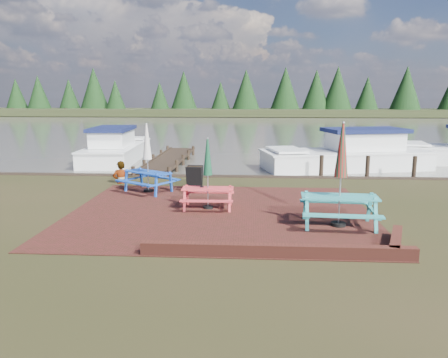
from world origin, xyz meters
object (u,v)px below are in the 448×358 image
object	(u,v)px
jetty	(169,159)
boat_near	(349,156)
chalkboard	(195,178)
boat_jetty	(116,150)
picnic_table_blue	(148,169)
picnic_table_teal	(340,191)
picnic_table_red	(208,185)
person	(120,161)

from	to	relation	value
jetty	boat_near	xyz separation A→B (m)	(9.32, -0.82, 0.36)
chalkboard	jetty	world-z (taller)	chalkboard
boat_jetty	boat_near	world-z (taller)	boat_near
picnic_table_blue	boat_near	size ratio (longest dim) A/B	0.28
picnic_table_teal	jetty	world-z (taller)	picnic_table_teal
picnic_table_teal	boat_near	xyz separation A→B (m)	(2.53, 10.62, -0.51)
picnic_table_teal	boat_near	world-z (taller)	picnic_table_teal
picnic_table_teal	boat_jetty	size ratio (longest dim) A/B	0.37
picnic_table_blue	picnic_table_red	bearing A→B (deg)	-10.11
picnic_table_blue	boat_jetty	size ratio (longest dim) A/B	0.33
picnic_table_blue	person	distance (m)	2.14
picnic_table_blue	chalkboard	size ratio (longest dim) A/B	2.63
jetty	boat_near	world-z (taller)	boat_near
picnic_table_teal	jetty	xyz separation A→B (m)	(-6.79, 11.44, -0.86)
picnic_table_red	jetty	distance (m)	10.31
picnic_table_teal	boat_jetty	world-z (taller)	picnic_table_teal
boat_near	person	bearing A→B (deg)	103.93
picnic_table_teal	picnic_table_blue	distance (m)	7.26
picnic_table_red	person	world-z (taller)	picnic_table_red
chalkboard	boat_near	distance (m)	9.55
boat_near	person	world-z (taller)	boat_near
boat_near	picnic_table_teal	bearing A→B (deg)	153.43
picnic_table_blue	chalkboard	bearing A→B (deg)	40.48
chalkboard	person	bearing A→B (deg)	162.30
picnic_table_blue	chalkboard	distance (m)	1.74
picnic_table_teal	chalkboard	size ratio (longest dim) A/B	2.96
chalkboard	boat_jetty	distance (m)	10.19
person	boat_jetty	bearing A→B (deg)	-86.86
boat_jetty	picnic_table_red	bearing A→B (deg)	-63.45
picnic_table_red	boat_jetty	distance (m)	12.70
chalkboard	boat_near	xyz separation A→B (m)	(6.98, 6.52, -0.02)
boat_jetty	person	bearing A→B (deg)	-74.72
picnic_table_blue	person	world-z (taller)	picnic_table_blue
person	picnic_table_teal	bearing A→B (deg)	128.96
boat_near	jetty	bearing A→B (deg)	71.81
picnic_table_teal	person	bearing A→B (deg)	148.03
picnic_table_red	picnic_table_blue	world-z (taller)	picnic_table_blue
person	boat_near	bearing A→B (deg)	-168.44
jetty	picnic_table_teal	bearing A→B (deg)	-59.30
picnic_table_blue	boat_near	distance (m)	10.98
picnic_table_teal	chalkboard	distance (m)	6.08
boat_near	person	distance (m)	11.41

